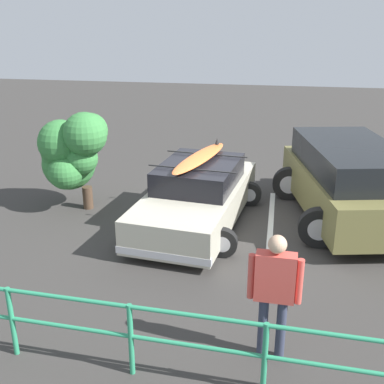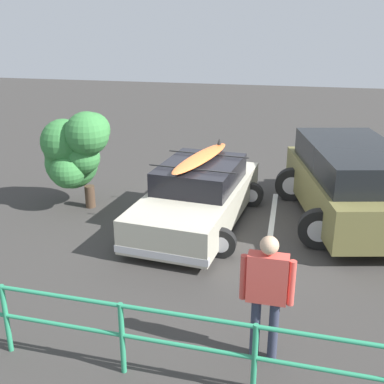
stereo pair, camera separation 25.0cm
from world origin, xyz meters
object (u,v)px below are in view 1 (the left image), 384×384
object	(u,v)px
suv_car	(348,181)
person_bystander	(275,286)
sedan_car	(197,195)
bush_near_left	(71,151)

from	to	relation	value
suv_car	person_bystander	world-z (taller)	person_bystander
sedan_car	suv_car	size ratio (longest dim) A/B	0.97
suv_car	sedan_car	bearing A→B (deg)	13.17
person_bystander	bush_near_left	size ratio (longest dim) A/B	0.77
person_bystander	suv_car	bearing A→B (deg)	-106.89
suv_car	person_bystander	bearing A→B (deg)	73.11
person_bystander	bush_near_left	xyz separation A→B (m)	(4.77, -4.59, 0.30)
bush_near_left	suv_car	bearing A→B (deg)	-176.28
person_bystander	bush_near_left	distance (m)	6.62
suv_car	bush_near_left	distance (m)	6.31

